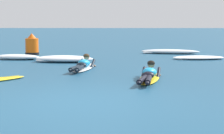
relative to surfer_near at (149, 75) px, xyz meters
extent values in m
plane|color=navy|center=(-1.64, 7.19, -0.14)|extent=(120.00, 120.00, 0.00)
ellipsoid|color=yellow|center=(0.02, 0.11, -0.10)|extent=(0.97, 2.44, 0.07)
ellipsoid|color=yellow|center=(0.23, 1.23, -0.09)|extent=(0.23, 0.23, 0.06)
ellipsoid|color=#1E9EDB|center=(0.03, 0.16, 0.06)|extent=(0.52, 0.76, 0.35)
ellipsoid|color=black|center=(-0.04, -0.24, 0.03)|extent=(0.39, 0.34, 0.20)
cylinder|color=black|center=(-0.24, -0.82, 0.00)|extent=(0.36, 0.93, 0.14)
ellipsoid|color=black|center=(-0.35, -1.27, 0.00)|extent=(0.14, 0.23, 0.08)
cylinder|color=black|center=(-0.08, -0.85, 0.00)|extent=(0.26, 0.93, 0.14)
ellipsoid|color=black|center=(-0.14, -1.31, 0.00)|extent=(0.14, 0.23, 0.08)
cylinder|color=black|center=(-0.11, 0.58, -0.02)|extent=(0.19, 0.56, 0.32)
sphere|color=#8C6647|center=(-0.05, 0.94, -0.12)|extent=(0.09, 0.09, 0.09)
cylinder|color=black|center=(0.31, 0.48, -0.02)|extent=(0.19, 0.56, 0.32)
sphere|color=#8C6647|center=(0.38, 0.82, -0.12)|extent=(0.09, 0.09, 0.09)
sphere|color=#8C6647|center=(0.11, 0.56, 0.25)|extent=(0.21, 0.21, 0.21)
ellipsoid|color=black|center=(0.10, 0.54, 0.28)|extent=(0.25, 0.24, 0.16)
ellipsoid|color=white|center=(-2.02, 2.36, -0.10)|extent=(0.85, 2.27, 0.07)
ellipsoid|color=white|center=(-1.86, 3.41, -0.09)|extent=(0.22, 0.23, 0.06)
ellipsoid|color=#1E9EDB|center=(-2.01, 2.41, 0.06)|extent=(0.49, 0.70, 0.34)
ellipsoid|color=black|center=(-2.07, 2.04, 0.03)|extent=(0.38, 0.33, 0.20)
cylinder|color=black|center=(-2.23, 1.49, 0.00)|extent=(0.31, 0.84, 0.14)
ellipsoid|color=black|center=(-2.32, 1.08, 0.00)|extent=(0.13, 0.23, 0.08)
cylinder|color=black|center=(-2.07, 1.47, 0.00)|extent=(0.22, 0.84, 0.14)
ellipsoid|color=black|center=(-2.11, 1.05, 0.00)|extent=(0.13, 0.23, 0.08)
cylinder|color=black|center=(-2.17, 2.80, -0.02)|extent=(0.18, 0.62, 0.35)
sphere|color=tan|center=(-2.11, 3.19, -0.12)|extent=(0.09, 0.09, 0.09)
cylinder|color=black|center=(-1.74, 2.71, -0.02)|extent=(0.18, 0.62, 0.35)
sphere|color=tan|center=(-1.68, 3.09, -0.12)|extent=(0.09, 0.09, 0.09)
sphere|color=tan|center=(-1.95, 2.79, 0.25)|extent=(0.21, 0.21, 0.21)
ellipsoid|color=#47331E|center=(-1.95, 2.77, 0.28)|extent=(0.25, 0.23, 0.16)
ellipsoid|color=white|center=(1.73, 8.41, -0.02)|extent=(2.91, 1.13, 0.22)
ellipsoid|color=white|center=(2.45, 8.39, -0.06)|extent=(1.08, 0.60, 0.16)
ellipsoid|color=white|center=(0.88, 8.48, -0.07)|extent=(1.05, 0.44, 0.12)
ellipsoid|color=white|center=(-2.99, 4.61, -0.01)|extent=(2.40, 1.21, 0.26)
ellipsoid|color=white|center=(-2.40, 4.70, -0.04)|extent=(0.97, 0.82, 0.18)
ellipsoid|color=white|center=(-3.69, 4.58, -0.06)|extent=(0.90, 0.61, 0.14)
ellipsoid|color=white|center=(-5.10, 5.50, -0.02)|extent=(2.02, 0.86, 0.23)
ellipsoid|color=white|center=(-4.60, 5.55, -0.06)|extent=(0.75, 0.45, 0.16)
ellipsoid|color=white|center=(-5.69, 5.50, -0.07)|extent=(0.78, 0.57, 0.12)
ellipsoid|color=white|center=(2.57, 5.76, -0.06)|extent=(2.26, 1.14, 0.15)
ellipsoid|color=white|center=(3.10, 5.95, -0.08)|extent=(0.92, 0.78, 0.10)
ellipsoid|color=white|center=(1.92, 5.61, -0.09)|extent=(0.80, 0.50, 0.08)
cylinder|color=#EA5B0F|center=(-4.94, 7.77, 0.26)|extent=(0.62, 0.62, 0.78)
cone|color=#EA5B0F|center=(-4.94, 7.77, 0.77)|extent=(0.43, 0.43, 0.24)
cylinder|color=black|center=(-4.94, 7.77, -0.08)|extent=(0.65, 0.65, 0.12)
camera|label=1|loc=(-0.90, -10.73, 1.54)|focal=62.54mm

